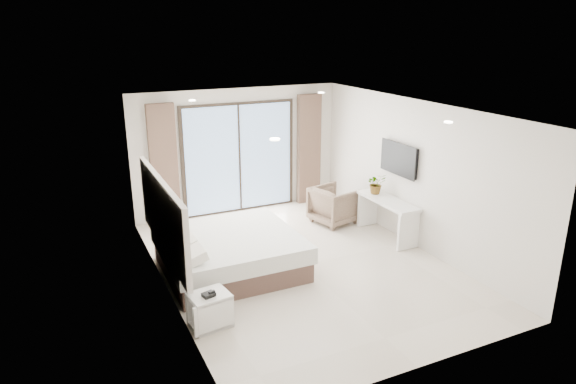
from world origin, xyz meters
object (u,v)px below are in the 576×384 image
console_desk (387,210)px  nightstand (210,310)px  bed (229,252)px  armchair (334,203)px

console_desk → nightstand: bearing=-159.0°
nightstand → console_desk: size_ratio=0.39×
bed → nightstand: size_ratio=3.82×
armchair → bed: bearing=99.7°
bed → armchair: bearing=23.2°
nightstand → console_desk: console_desk is taller
nightstand → bed: bearing=54.3°
nightstand → armchair: size_ratio=0.68×
nightstand → console_desk: 4.34m
bed → nightstand: 1.69m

